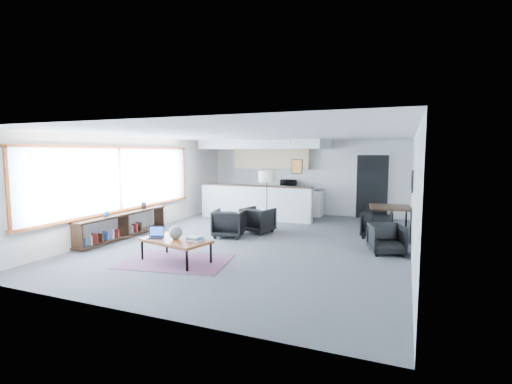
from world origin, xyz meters
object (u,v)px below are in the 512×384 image
at_px(ceramic_pot, 176,232).
at_px(dining_chair_far, 377,225).
at_px(floor_lamp, 267,178).
at_px(microwave, 288,183).
at_px(armchair_right, 258,219).
at_px(laptop, 156,234).
at_px(book_stack, 195,239).
at_px(dining_table, 390,209).
at_px(dining_chair_near, 387,240).
at_px(coffee_table, 176,241).
at_px(armchair_left, 229,222).

relative_size(ceramic_pot, dining_chair_far, 0.42).
xyz_separation_m(floor_lamp, dining_chair_far, (2.99, 0.05, -1.13)).
bearing_deg(floor_lamp, ceramic_pot, -98.63).
bearing_deg(microwave, armchair_right, -96.94).
distance_m(laptop, ceramic_pot, 0.46).
bearing_deg(book_stack, dining_chair_far, 50.09).
height_order(ceramic_pot, dining_table, dining_table).
distance_m(armchair_right, dining_chair_near, 3.49).
distance_m(ceramic_pot, armchair_right, 3.18).
height_order(floor_lamp, dining_chair_far, floor_lamp).
height_order(coffee_table, armchair_right, armchair_right).
bearing_deg(book_stack, floor_lamp, 88.03).
bearing_deg(ceramic_pot, floor_lamp, 81.37).
xyz_separation_m(armchair_right, dining_chair_near, (3.36, -0.93, -0.08)).
bearing_deg(dining_table, ceramic_pot, -136.57).
bearing_deg(armchair_right, coffee_table, 94.65).
bearing_deg(coffee_table, dining_chair_near, 43.27).
bearing_deg(coffee_table, dining_chair_far, 60.03).
bearing_deg(microwave, coffee_table, -102.74).
distance_m(dining_table, dining_chair_near, 1.53).
bearing_deg(ceramic_pot, armchair_left, 89.97).
xyz_separation_m(book_stack, dining_chair_near, (3.44, 2.19, -0.20)).
bearing_deg(laptop, coffee_table, -20.96).
relative_size(ceramic_pot, armchair_right, 0.36).
height_order(armchair_right, dining_chair_far, armchair_right).
xyz_separation_m(dining_chair_near, microwave, (-3.52, 4.19, 0.81)).
height_order(laptop, floor_lamp, floor_lamp).
xyz_separation_m(laptop, floor_lamp, (1.02, 3.71, 0.93)).
height_order(coffee_table, dining_table, dining_table).
distance_m(laptop, floor_lamp, 3.96).
height_order(floor_lamp, microwave, floor_lamp).
relative_size(armchair_left, armchair_right, 1.02).
bearing_deg(dining_table, dining_chair_far, 167.29).
height_order(book_stack, floor_lamp, floor_lamp).
bearing_deg(armchair_left, dining_chair_near, 165.95).
bearing_deg(dining_table, book_stack, -133.23).
xyz_separation_m(dining_table, dining_chair_far, (-0.32, 0.07, -0.44)).
bearing_deg(microwave, dining_chair_far, -49.41).
xyz_separation_m(armchair_right, floor_lamp, (0.05, 0.55, 1.07)).
distance_m(ceramic_pot, microwave, 6.42).
distance_m(ceramic_pot, dining_chair_near, 4.46).
bearing_deg(ceramic_pot, coffee_table, -65.70).
xyz_separation_m(armchair_left, dining_chair_far, (3.55, 1.36, -0.07)).
distance_m(floor_lamp, dining_table, 3.38).
relative_size(coffee_table, microwave, 2.80).
distance_m(laptop, dining_chair_near, 4.87).
bearing_deg(dining_table, microwave, 142.17).
distance_m(ceramic_pot, floor_lamp, 3.82).
distance_m(armchair_left, floor_lamp, 1.77).
distance_m(laptop, armchair_right, 3.31).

